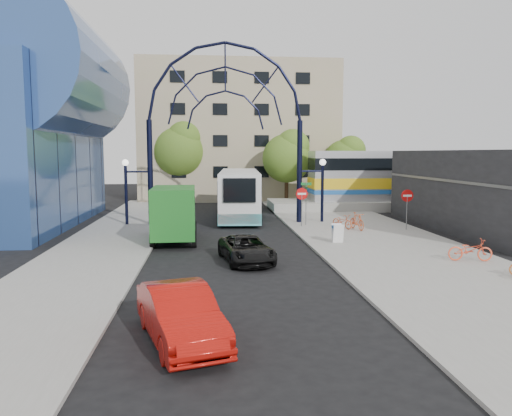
{
  "coord_description": "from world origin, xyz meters",
  "views": [
    {
      "loc": [
        -1.15,
        -19.51,
        4.84
      ],
      "look_at": [
        1.27,
        6.0,
        2.0
      ],
      "focal_mm": 35.0,
      "sensor_mm": 36.0,
      "label": 1
    }
  ],
  "objects": [
    {
      "name": "ground",
      "position": [
        0.0,
        0.0,
        0.0
      ],
      "size": [
        120.0,
        120.0,
        0.0
      ],
      "primitive_type": "plane",
      "color": "black",
      "rests_on": "ground"
    },
    {
      "name": "red_sedan",
      "position": [
        -1.91,
        -7.02,
        0.73
      ],
      "size": [
        2.75,
        4.66,
        1.45
      ],
      "primitive_type": "imported",
      "rotation": [
        0.0,
        0.0,
        0.3
      ],
      "color": "#AC100A",
      "rests_on": "ground"
    },
    {
      "name": "tree_north_a",
      "position": [
        6.12,
        25.93,
        4.61
      ],
      "size": [
        4.48,
        4.48,
        7.0
      ],
      "color": "#382314",
      "rests_on": "ground"
    },
    {
      "name": "stop_sign",
      "position": [
        4.8,
        12.0,
        1.99
      ],
      "size": [
        0.8,
        0.07,
        2.5
      ],
      "color": "slate",
      "rests_on": "sidewalk_east"
    },
    {
      "name": "bike_near_b",
      "position": [
        7.92,
        10.19,
        0.65
      ],
      "size": [
        0.83,
        1.83,
        1.06
      ],
      "primitive_type": "imported",
      "rotation": [
        0.0,
        0.0,
        0.2
      ],
      "color": "#D5572A",
      "rests_on": "sidewalk_east"
    },
    {
      "name": "street_name_sign",
      "position": [
        5.2,
        12.6,
        2.13
      ],
      "size": [
        0.7,
        0.7,
        2.8
      ],
      "color": "slate",
      "rests_on": "sidewalk_east"
    },
    {
      "name": "gateway_arch",
      "position": [
        0.0,
        14.0,
        8.56
      ],
      "size": [
        13.64,
        0.44,
        12.1
      ],
      "color": "black",
      "rests_on": "ground"
    },
    {
      "name": "city_bus",
      "position": [
        1.16,
        18.07,
        1.82
      ],
      "size": [
        3.6,
        12.82,
        3.48
      ],
      "rotation": [
        0.0,
        0.0,
        -0.06
      ],
      "color": "silver",
      "rests_on": "ground"
    },
    {
      "name": "bike_near_a",
      "position": [
        7.17,
        10.84,
        0.57
      ],
      "size": [
        1.32,
        1.79,
        0.9
      ],
      "primitive_type": "imported",
      "rotation": [
        0.0,
        0.0,
        0.48
      ],
      "color": "#DA592B",
      "rests_on": "sidewalk_east"
    },
    {
      "name": "train_car",
      "position": [
        20.0,
        22.0,
        2.9
      ],
      "size": [
        25.1,
        3.05,
        4.2
      ],
      "color": "#B7B7BC",
      "rests_on": "train_platform"
    },
    {
      "name": "plaza_west",
      "position": [
        -6.5,
        6.0,
        0.06
      ],
      "size": [
        5.0,
        50.0,
        0.12
      ],
      "primitive_type": "cube",
      "color": "gray",
      "rests_on": "ground"
    },
    {
      "name": "green_truck",
      "position": [
        -3.03,
        7.79,
        1.51
      ],
      "size": [
        2.45,
        6.05,
        3.03
      ],
      "rotation": [
        0.0,
        0.0,
        0.02
      ],
      "color": "black",
      "rests_on": "ground"
    },
    {
      "name": "commercial_block_east",
      "position": [
        16.0,
        10.0,
        2.5
      ],
      "size": [
        6.0,
        16.0,
        5.0
      ],
      "primitive_type": "cube",
      "color": "black",
      "rests_on": "ground"
    },
    {
      "name": "sandwich_board",
      "position": [
        5.6,
        5.98,
        0.74
      ],
      "size": [
        0.55,
        0.61,
        0.99
      ],
      "color": "white",
      "rests_on": "sidewalk_east"
    },
    {
      "name": "bike_far_a",
      "position": [
        10.23,
        1.0,
        0.61
      ],
      "size": [
        1.97,
        1.01,
        0.98
      ],
      "primitive_type": "imported",
      "rotation": [
        0.0,
        0.0,
        1.37
      ],
      "color": "#F25430",
      "rests_on": "sidewalk_east"
    },
    {
      "name": "black_suv",
      "position": [
        0.48,
        2.21,
        0.59
      ],
      "size": [
        2.59,
        4.51,
        1.18
      ],
      "primitive_type": "imported",
      "rotation": [
        0.0,
        0.0,
        0.15
      ],
      "color": "black",
      "rests_on": "ground"
    },
    {
      "name": "train_platform",
      "position": [
        20.0,
        22.0,
        0.4
      ],
      "size": [
        32.0,
        5.0,
        0.8
      ],
      "primitive_type": "cube",
      "color": "gray",
      "rests_on": "ground"
    },
    {
      "name": "apartment_block",
      "position": [
        2.0,
        34.97,
        7.0
      ],
      "size": [
        20.0,
        12.1,
        14.0
      ],
      "color": "tan",
      "rests_on": "ground"
    },
    {
      "name": "sidewalk_east",
      "position": [
        8.0,
        4.0,
        0.06
      ],
      "size": [
        8.0,
        56.0,
        0.12
      ],
      "primitive_type": "cube",
      "color": "gray",
      "rests_on": "ground"
    },
    {
      "name": "do_not_enter_sign",
      "position": [
        11.0,
        10.0,
        1.98
      ],
      "size": [
        0.76,
        0.07,
        2.48
      ],
      "color": "slate",
      "rests_on": "sidewalk_east"
    },
    {
      "name": "tree_north_b",
      "position": [
        -3.88,
        29.93,
        5.27
      ],
      "size": [
        5.12,
        5.12,
        8.0
      ],
      "color": "#382314",
      "rests_on": "ground"
    },
    {
      "name": "tree_north_c",
      "position": [
        12.12,
        27.93,
        4.28
      ],
      "size": [
        4.16,
        4.16,
        6.5
      ],
      "color": "#382314",
      "rests_on": "ground"
    }
  ]
}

